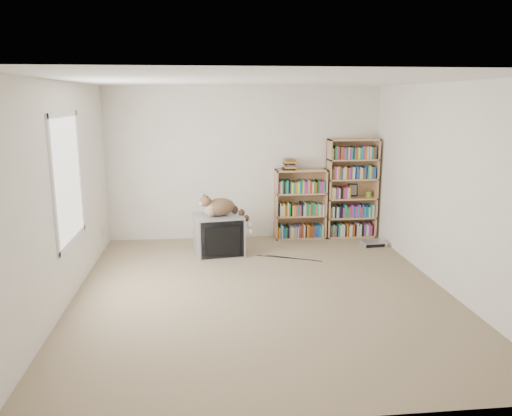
{
  "coord_description": "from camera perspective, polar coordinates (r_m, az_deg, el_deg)",
  "views": [
    {
      "loc": [
        -0.68,
        -5.67,
        2.3
      ],
      "look_at": [
        0.03,
        1.0,
        0.83
      ],
      "focal_mm": 35.0,
      "sensor_mm": 36.0,
      "label": 1
    }
  ],
  "objects": [
    {
      "name": "cat",
      "position": [
        7.4,
        -3.68,
        -0.17
      ],
      "size": [
        0.81,
        0.49,
        0.58
      ],
      "rotation": [
        0.0,
        0.0,
        0.43
      ],
      "color": "#362716",
      "rests_on": "crt_tv"
    },
    {
      "name": "ceiling",
      "position": [
        5.71,
        0.8,
        14.37
      ],
      "size": [
        4.5,
        5.0,
        0.02
      ],
      "primitive_type": "cube",
      "color": "white",
      "rests_on": "wall_back"
    },
    {
      "name": "crt_tv",
      "position": [
        7.55,
        -4.31,
        -3.04
      ],
      "size": [
        0.78,
        0.72,
        0.6
      ],
      "rotation": [
        0.0,
        0.0,
        0.15
      ],
      "color": "gray",
      "rests_on": "floor"
    },
    {
      "name": "green_mug",
      "position": [
        8.62,
        12.74,
        1.56
      ],
      "size": [
        0.09,
        0.09,
        0.1
      ],
      "primitive_type": "cylinder",
      "color": "olive",
      "rests_on": "bookcase_tall"
    },
    {
      "name": "wall_front",
      "position": [
        3.41,
        5.78,
        -5.68
      ],
      "size": [
        4.5,
        0.02,
        2.5
      ],
      "primitive_type": "cube",
      "color": "white",
      "rests_on": "floor"
    },
    {
      "name": "wall_back",
      "position": [
        8.26,
        -1.3,
        5.08
      ],
      "size": [
        4.5,
        0.02,
        2.5
      ],
      "primitive_type": "cube",
      "color": "white",
      "rests_on": "floor"
    },
    {
      "name": "bookcase_tall",
      "position": [
        8.53,
        10.84,
        1.99
      ],
      "size": [
        0.83,
        0.3,
        1.66
      ],
      "color": "tan",
      "rests_on": "floor"
    },
    {
      "name": "wall_outlet",
      "position": [
        8.02,
        -17.08,
        -2.47
      ],
      "size": [
        0.01,
        0.08,
        0.13
      ],
      "primitive_type": "cube",
      "color": "silver",
      "rests_on": "wall_left"
    },
    {
      "name": "wall_left",
      "position": [
        5.98,
        -21.2,
        1.4
      ],
      "size": [
        0.02,
        5.0,
        2.5
      ],
      "primitive_type": "cube",
      "color": "white",
      "rests_on": "floor"
    },
    {
      "name": "bookcase_short",
      "position": [
        8.37,
        5.06,
        0.14
      ],
      "size": [
        0.85,
        0.3,
        1.16
      ],
      "color": "tan",
      "rests_on": "floor"
    },
    {
      "name": "window",
      "position": [
        6.14,
        -20.73,
        3.13
      ],
      "size": [
        0.02,
        1.22,
        1.52
      ],
      "primitive_type": "cube",
      "color": "white",
      "rests_on": "wall_left"
    },
    {
      "name": "framed_print",
      "position": [
        8.62,
        10.99,
        2.04
      ],
      "size": [
        0.16,
        0.05,
        0.21
      ],
      "primitive_type": "cube",
      "rotation": [
        -0.17,
        0.0,
        0.0
      ],
      "color": "black",
      "rests_on": "bookcase_tall"
    },
    {
      "name": "floor_cables",
      "position": [
        7.4,
        0.24,
        -5.71
      ],
      "size": [
        1.2,
        0.7,
        0.01
      ],
      "primitive_type": null,
      "color": "black",
      "rests_on": "floor"
    },
    {
      "name": "wall_right",
      "position": [
        6.47,
        20.99,
        2.2
      ],
      "size": [
        0.02,
        5.0,
        2.5
      ],
      "primitive_type": "cube",
      "color": "white",
      "rests_on": "floor"
    },
    {
      "name": "floor",
      "position": [
        6.16,
        0.73,
        -9.57
      ],
      "size": [
        4.5,
        5.0,
        0.01
      ],
      "primitive_type": "cube",
      "color": "tan",
      "rests_on": "ground"
    },
    {
      "name": "dvd_player",
      "position": [
        8.18,
        13.27,
        -3.99
      ],
      "size": [
        0.38,
        0.29,
        0.08
      ],
      "primitive_type": "cube",
      "rotation": [
        0.0,
        0.0,
        0.07
      ],
      "color": "#B3B3B8",
      "rests_on": "floor"
    },
    {
      "name": "book_stack",
      "position": [
        8.21,
        3.84,
        5.0
      ],
      "size": [
        0.21,
        0.27,
        0.17
      ],
      "primitive_type": "cube",
      "color": "#B14017",
      "rests_on": "bookcase_short"
    }
  ]
}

